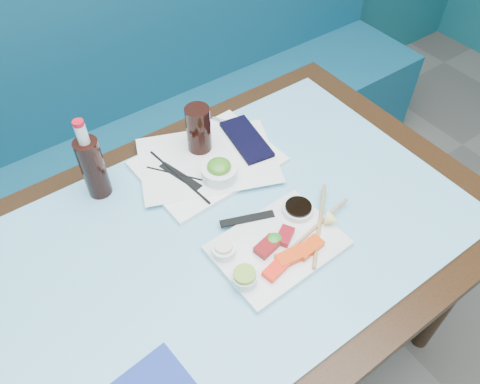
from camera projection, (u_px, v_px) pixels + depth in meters
booth_bench at (110, 155)px, 1.90m from camera, size 3.00×0.56×1.17m
dining_table at (224, 255)px, 1.23m from camera, size 1.40×0.90×0.75m
glass_top at (223, 235)px, 1.16m from camera, size 1.22×0.76×0.01m
sashimi_plate at (278, 246)px, 1.13m from camera, size 0.31×0.22×0.02m
salmon_left at (276, 269)px, 1.07m from camera, size 0.07×0.05×0.02m
salmon_mid at (292, 256)px, 1.09m from camera, size 0.08×0.05×0.02m
salmon_right at (309, 248)px, 1.11m from camera, size 0.07×0.04×0.02m
tuna_left at (267, 247)px, 1.11m from camera, size 0.07×0.05×0.02m
tuna_right at (285, 236)px, 1.13m from camera, size 0.06×0.06×0.02m
seaweed_garnish at (274, 240)px, 1.12m from camera, size 0.05×0.05×0.02m
ramekin_wasabi at (245, 278)px, 1.05m from camera, size 0.06×0.06×0.02m
wasabi_fill at (245, 274)px, 1.03m from camera, size 0.06×0.06×0.01m
ramekin_ginger at (224, 250)px, 1.10m from camera, size 0.06×0.06×0.02m
ginger_fill at (224, 246)px, 1.09m from camera, size 0.04×0.04×0.01m
soy_dish at (298, 209)px, 1.18m from camera, size 0.10×0.10×0.02m
soy_fill at (298, 207)px, 1.18m from camera, size 0.09×0.09×0.01m
lemon_wedge at (332, 219)px, 1.15m from camera, size 0.05×0.05×0.04m
chopstick_sleeve at (247, 219)px, 1.17m from camera, size 0.14×0.07×0.00m
wooden_chopstick_a at (317, 226)px, 1.15m from camera, size 0.24×0.05×0.01m
wooden_chopstick_b at (320, 224)px, 1.16m from camera, size 0.20×0.18×0.01m
serving_tray at (208, 162)px, 1.32m from camera, size 0.39×0.30×0.01m
paper_placemat at (208, 160)px, 1.31m from camera, size 0.45×0.39×0.00m
seaweed_bowl at (219, 172)px, 1.26m from camera, size 0.11×0.11×0.04m
seaweed_salad at (219, 166)px, 1.24m from camera, size 0.08×0.08×0.03m
cola_glass at (198, 129)px, 1.30m from camera, size 0.09×0.09×0.14m
navy_pouch at (246, 139)px, 1.36m from camera, size 0.11×0.20×0.02m
fork at (224, 122)px, 1.42m from camera, size 0.04×0.08×0.01m
black_chopstick_a at (179, 176)px, 1.27m from camera, size 0.04×0.26×0.01m
black_chopstick_b at (182, 175)px, 1.27m from camera, size 0.13×0.17×0.01m
tray_sleeve at (180, 176)px, 1.27m from camera, size 0.06×0.14×0.00m
cola_bottle_body at (93, 168)px, 1.19m from camera, size 0.07×0.07×0.18m
cola_bottle_neck at (82, 134)px, 1.10m from camera, size 0.03×0.03×0.05m
cola_bottle_cap at (78, 123)px, 1.08m from camera, size 0.03×0.03×0.01m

